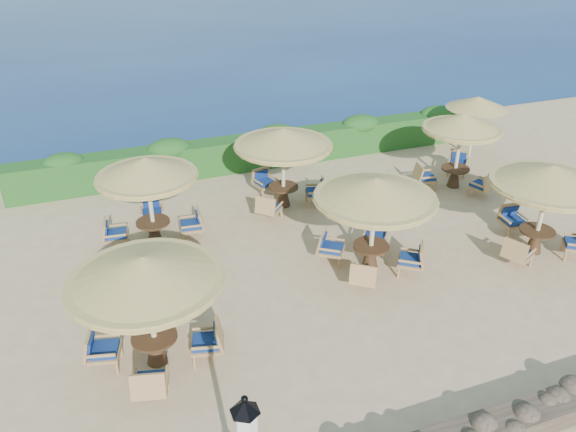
{
  "coord_description": "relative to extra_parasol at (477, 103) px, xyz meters",
  "views": [
    {
      "loc": [
        -6.0,
        -11.52,
        8.47
      ],
      "look_at": [
        -1.4,
        0.84,
        1.3
      ],
      "focal_mm": 35.0,
      "sensor_mm": 36.0,
      "label": 1
    }
  ],
  "objects": [
    {
      "name": "extra_parasol",
      "position": [
        0.0,
        0.0,
        0.0
      ],
      "size": [
        2.3,
        2.3,
        2.41
      ],
      "color": "beige",
      "rests_on": "ground"
    },
    {
      "name": "cafe_set_3",
      "position": [
        -12.55,
        -2.29,
        -0.34
      ],
      "size": [
        2.86,
        2.86,
        2.65
      ],
      "color": "beige",
      "rests_on": "ground"
    },
    {
      "name": "cafe_set_5",
      "position": [
        -2.19,
        -2.09,
        -0.3
      ],
      "size": [
        2.76,
        2.76,
        2.65
      ],
      "color": "beige",
      "rests_on": "ground"
    },
    {
      "name": "cafe_set_1",
      "position": [
        -7.32,
        -5.62,
        -0.26
      ],
      "size": [
        3.19,
        3.19,
        2.65
      ],
      "color": "beige",
      "rests_on": "ground"
    },
    {
      "name": "hedge",
      "position": [
        -7.8,
        2.0,
        -1.57
      ],
      "size": [
        18.0,
        0.9,
        1.2
      ],
      "primitive_type": "cube",
      "color": "#184616",
      "rests_on": "ground"
    },
    {
      "name": "ground",
      "position": [
        -7.8,
        -5.2,
        -2.17
      ],
      "size": [
        120.0,
        120.0,
        0.0
      ],
      "primitive_type": "plane",
      "color": "tan",
      "rests_on": "ground"
    },
    {
      "name": "cafe_set_2",
      "position": [
        -2.61,
        -6.52,
        -0.19
      ],
      "size": [
        3.13,
        3.13,
        2.65
      ],
      "color": "beige",
      "rests_on": "ground"
    },
    {
      "name": "stone_wall",
      "position": [
        -7.8,
        -11.4,
        -1.95
      ],
      "size": [
        15.0,
        0.65,
        0.44
      ],
      "primitive_type": "cube",
      "color": "brown",
      "rests_on": "ground"
    },
    {
      "name": "cafe_set_0",
      "position": [
        -13.26,
        -7.27,
        -0.27
      ],
      "size": [
        3.14,
        3.14,
        2.65
      ],
      "color": "beige",
      "rests_on": "ground"
    },
    {
      "name": "cafe_set_4",
      "position": [
        -8.26,
        -1.39,
        -0.2
      ],
      "size": [
        3.1,
        3.1,
        2.65
      ],
      "color": "beige",
      "rests_on": "ground"
    }
  ]
}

